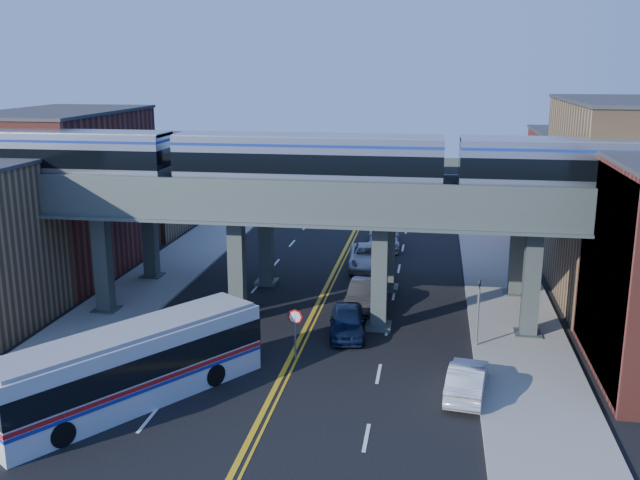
{
  "coord_description": "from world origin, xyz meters",
  "views": [
    {
      "loc": [
        6.72,
        -29.14,
        14.21
      ],
      "look_at": [
        0.88,
        7.03,
        5.14
      ],
      "focal_mm": 40.0,
      "sensor_mm": 36.0,
      "label": 1
    }
  ],
  "objects_px": {
    "car_lane_a": "(347,321)",
    "car_lane_d": "(384,237)",
    "car_parked_curb": "(467,380)",
    "traffic_signal": "(478,305)",
    "stop_sign": "(295,326)",
    "transit_bus": "(132,367)",
    "car_lane_c": "(368,257)",
    "car_lane_b": "(364,295)",
    "transit_train": "(308,162)"
  },
  "relations": [
    {
      "from": "stop_sign",
      "to": "car_lane_c",
      "type": "relative_size",
      "value": 0.44
    },
    {
      "from": "transit_bus",
      "to": "car_lane_c",
      "type": "height_order",
      "value": "transit_bus"
    },
    {
      "from": "car_lane_a",
      "to": "car_lane_d",
      "type": "distance_m",
      "value": 19.31
    },
    {
      "from": "transit_train",
      "to": "car_parked_curb",
      "type": "relative_size",
      "value": 9.84
    },
    {
      "from": "transit_bus",
      "to": "car_parked_curb",
      "type": "distance_m",
      "value": 14.55
    },
    {
      "from": "transit_bus",
      "to": "car_lane_d",
      "type": "bearing_deg",
      "value": 17.42
    },
    {
      "from": "car_parked_curb",
      "to": "car_lane_d",
      "type": "bearing_deg",
      "value": -70.22
    },
    {
      "from": "stop_sign",
      "to": "car_lane_b",
      "type": "height_order",
      "value": "stop_sign"
    },
    {
      "from": "car_lane_c",
      "to": "car_lane_d",
      "type": "relative_size",
      "value": 1.02
    },
    {
      "from": "car_lane_d",
      "to": "car_parked_curb",
      "type": "height_order",
      "value": "car_lane_d"
    },
    {
      "from": "transit_train",
      "to": "stop_sign",
      "type": "height_order",
      "value": "transit_train"
    },
    {
      "from": "stop_sign",
      "to": "car_lane_b",
      "type": "bearing_deg",
      "value": 72.35
    },
    {
      "from": "transit_bus",
      "to": "transit_train",
      "type": "bearing_deg",
      "value": 5.57
    },
    {
      "from": "traffic_signal",
      "to": "car_lane_c",
      "type": "height_order",
      "value": "traffic_signal"
    },
    {
      "from": "transit_bus",
      "to": "car_lane_b",
      "type": "height_order",
      "value": "transit_bus"
    },
    {
      "from": "transit_bus",
      "to": "car_lane_c",
      "type": "xyz_separation_m",
      "value": [
        8.04,
        22.39,
        -0.8
      ]
    },
    {
      "from": "transit_train",
      "to": "stop_sign",
      "type": "relative_size",
      "value": 16.85
    },
    {
      "from": "stop_sign",
      "to": "car_lane_d",
      "type": "bearing_deg",
      "value": 83.39
    },
    {
      "from": "traffic_signal",
      "to": "transit_bus",
      "type": "xyz_separation_m",
      "value": [
        -14.92,
        -8.55,
        -0.68
      ]
    },
    {
      "from": "traffic_signal",
      "to": "car_lane_d",
      "type": "relative_size",
      "value": 0.7
    },
    {
      "from": "stop_sign",
      "to": "car_parked_curb",
      "type": "bearing_deg",
      "value": -17.58
    },
    {
      "from": "transit_train",
      "to": "car_lane_d",
      "type": "xyz_separation_m",
      "value": [
        2.9,
        18.0,
        -8.3
      ]
    },
    {
      "from": "car_lane_a",
      "to": "car_lane_c",
      "type": "relative_size",
      "value": 0.78
    },
    {
      "from": "stop_sign",
      "to": "car_lane_c",
      "type": "xyz_separation_m",
      "value": [
        2.02,
        16.84,
        -0.93
      ]
    },
    {
      "from": "car_lane_a",
      "to": "car_lane_b",
      "type": "relative_size",
      "value": 0.92
    },
    {
      "from": "stop_sign",
      "to": "transit_bus",
      "type": "relative_size",
      "value": 0.23
    },
    {
      "from": "car_lane_c",
      "to": "car_lane_d",
      "type": "xyz_separation_m",
      "value": [
        0.65,
        6.16,
        0.02
      ]
    },
    {
      "from": "transit_train",
      "to": "car_lane_b",
      "type": "height_order",
      "value": "transit_train"
    },
    {
      "from": "car_lane_a",
      "to": "car_lane_b",
      "type": "distance_m",
      "value": 4.5
    },
    {
      "from": "traffic_signal",
      "to": "car_parked_curb",
      "type": "bearing_deg",
      "value": -97.13
    },
    {
      "from": "car_parked_curb",
      "to": "transit_bus",
      "type": "bearing_deg",
      "value": 19.32
    },
    {
      "from": "transit_train",
      "to": "car_lane_a",
      "type": "height_order",
      "value": "transit_train"
    },
    {
      "from": "stop_sign",
      "to": "traffic_signal",
      "type": "xyz_separation_m",
      "value": [
        8.9,
        3.0,
        0.54
      ]
    },
    {
      "from": "stop_sign",
      "to": "car_parked_curb",
      "type": "relative_size",
      "value": 0.58
    },
    {
      "from": "car_lane_d",
      "to": "car_lane_a",
      "type": "bearing_deg",
      "value": -95.98
    },
    {
      "from": "transit_bus",
      "to": "car_lane_a",
      "type": "relative_size",
      "value": 2.53
    },
    {
      "from": "car_lane_a",
      "to": "car_lane_c",
      "type": "xyz_separation_m",
      "value": [
        -0.09,
        13.15,
        0.04
      ]
    },
    {
      "from": "car_lane_c",
      "to": "car_parked_curb",
      "type": "relative_size",
      "value": 1.32
    },
    {
      "from": "car_lane_a",
      "to": "car_lane_c",
      "type": "height_order",
      "value": "car_lane_c"
    },
    {
      "from": "car_lane_c",
      "to": "traffic_signal",
      "type": "bearing_deg",
      "value": -68.61
    },
    {
      "from": "car_lane_a",
      "to": "car_lane_b",
      "type": "bearing_deg",
      "value": 76.24
    },
    {
      "from": "car_lane_d",
      "to": "car_parked_curb",
      "type": "relative_size",
      "value": 1.3
    },
    {
      "from": "transit_train",
      "to": "car_lane_d",
      "type": "relative_size",
      "value": 7.58
    },
    {
      "from": "car_lane_d",
      "to": "car_parked_curb",
      "type": "bearing_deg",
      "value": -82.11
    },
    {
      "from": "transit_train",
      "to": "transit_bus",
      "type": "bearing_deg",
      "value": -118.77
    },
    {
      "from": "traffic_signal",
      "to": "car_lane_d",
      "type": "xyz_separation_m",
      "value": [
        -6.23,
        20.0,
        -1.45
      ]
    },
    {
      "from": "car_parked_curb",
      "to": "traffic_signal",
      "type": "bearing_deg",
      "value": -89.54
    },
    {
      "from": "traffic_signal",
      "to": "car_parked_curb",
      "type": "xyz_separation_m",
      "value": [
        -0.7,
        -5.6,
        -1.56
      ]
    },
    {
      "from": "stop_sign",
      "to": "car_lane_a",
      "type": "relative_size",
      "value": 0.57
    },
    {
      "from": "transit_bus",
      "to": "traffic_signal",
      "type": "bearing_deg",
      "value": -25.84
    }
  ]
}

